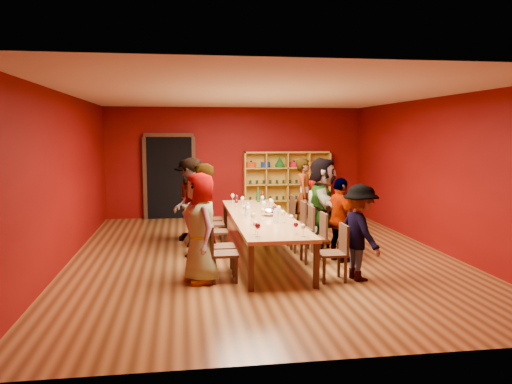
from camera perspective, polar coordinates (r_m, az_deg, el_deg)
room_shell at (r=9.32m, az=0.58°, el=1.84°), size 7.10×9.10×3.04m
tasting_table at (r=9.42m, az=0.57°, el=-3.02°), size 1.10×4.50×0.75m
doorway at (r=13.66m, az=-9.85°, el=1.70°), size 1.40×0.17×2.30m
shelving_unit at (r=13.85m, az=3.50°, el=1.28°), size 2.40×0.40×1.80m
chair_person_left_0 at (r=7.80m, az=-4.24°, el=-6.61°), size 0.42×0.42×0.89m
person_left_0 at (r=7.71m, az=-6.34°, el=-4.09°), size 0.69×0.93×1.70m
chair_person_left_1 at (r=8.29m, az=-4.50°, el=-5.82°), size 0.42×0.42×0.89m
person_left_1 at (r=8.20m, az=-6.29°, el=-3.07°), size 0.70×0.79×1.81m
chair_person_left_2 at (r=9.54m, az=-5.02°, el=-4.17°), size 0.42×0.42×0.89m
person_left_2 at (r=9.45m, az=-7.55°, el=-1.68°), size 0.66×0.98×1.85m
chair_person_left_3 at (r=10.31m, az=-5.29°, el=-3.35°), size 0.42×0.42×0.89m
person_left_3 at (r=10.24m, az=-7.38°, el=-1.14°), size 0.61×1.21×1.81m
chair_person_left_4 at (r=10.92m, az=-5.46°, el=-2.78°), size 0.42×0.42×0.89m
person_left_4 at (r=10.85m, az=-7.61°, el=-0.78°), size 0.68×1.12×1.78m
chair_person_right_0 at (r=7.92m, az=9.22°, el=-6.49°), size 0.42×0.42×0.89m
person_right_0 at (r=7.98m, az=11.82°, el=-4.53°), size 0.57×1.03×1.51m
chair_person_right_1 at (r=8.97m, az=7.04°, el=-4.89°), size 0.42×0.42×0.89m
person_right_1 at (r=9.04m, az=9.58°, el=-3.16°), size 0.62×0.96×1.51m
chair_person_right_2 at (r=9.78m, az=5.71°, el=-3.90°), size 0.42×0.42×0.89m
person_right_2 at (r=9.80m, az=7.59°, el=-1.41°), size 0.82×1.76×1.83m
chair_person_right_3 at (r=10.41m, az=4.83°, el=-3.24°), size 0.42×0.42×0.89m
person_right_3 at (r=10.48m, az=7.10°, el=-1.78°), size 0.66×0.84×1.51m
chair_person_right_4 at (r=11.40m, az=3.65°, el=-2.36°), size 0.42×0.42×0.89m
person_right_4 at (r=11.44m, az=5.55°, el=-0.47°), size 0.66×0.76×1.74m
wine_glass_0 at (r=10.22m, az=1.81°, el=-1.15°), size 0.08×0.08×0.20m
wine_glass_1 at (r=11.01m, az=0.76°, el=-0.67°), size 0.07×0.07×0.18m
wine_glass_2 at (r=10.72m, az=-1.56°, el=-0.78°), size 0.08×0.08×0.20m
wine_glass_3 at (r=9.49m, az=-1.33°, el=-1.81°), size 0.08×0.08×0.19m
wine_glass_4 at (r=8.89m, az=0.82°, el=-2.24°), size 0.09×0.09×0.22m
wine_glass_5 at (r=9.80m, az=0.93°, el=-1.38°), size 0.09×0.09×0.22m
wine_glass_6 at (r=8.41m, az=-0.31°, el=-2.77°), size 0.09×0.09×0.21m
wine_glass_7 at (r=10.96m, az=-2.24°, el=-0.60°), size 0.08×0.08×0.20m
wine_glass_8 at (r=11.33m, az=0.73°, el=-0.35°), size 0.08×0.08×0.21m
wine_glass_9 at (r=9.51m, az=2.12°, el=-1.82°), size 0.07×0.07×0.18m
wine_glass_10 at (r=10.50m, az=1.68°, el=-0.99°), size 0.07×0.07×0.18m
wine_glass_11 at (r=7.67m, az=-0.08°, el=-3.74°), size 0.08×0.08×0.21m
wine_glass_12 at (r=8.38m, az=4.05°, el=-2.95°), size 0.08×0.08×0.19m
wine_glass_13 at (r=10.36m, az=-2.25°, el=-1.14°), size 0.07×0.07×0.18m
wine_glass_14 at (r=11.17m, az=-2.69°, el=-0.46°), size 0.08×0.08×0.21m
wine_glass_15 at (r=7.54m, az=5.41°, el=-4.04°), size 0.08×0.08×0.19m
wine_glass_16 at (r=9.45m, az=2.64°, el=-1.87°), size 0.07×0.07×0.18m
wine_glass_17 at (r=8.68m, az=3.09°, el=-2.47°), size 0.09×0.09×0.22m
wine_glass_18 at (r=7.73m, az=4.58°, el=-3.81°), size 0.07×0.07×0.18m
wine_glass_19 at (r=9.19m, az=-0.94°, el=-1.98°), size 0.08×0.08×0.21m
wine_glass_20 at (r=7.49m, az=0.20°, el=-3.96°), size 0.09×0.09×0.21m
spittoon_bowl at (r=9.40m, az=1.51°, el=-2.29°), size 0.30×0.30×0.17m
carafe_a at (r=9.41m, az=-0.94°, el=-2.01°), size 0.11×0.11×0.25m
carafe_b at (r=8.65m, az=2.29°, el=-2.80°), size 0.12×0.12×0.25m
wine_bottle at (r=11.28m, az=0.25°, el=-0.49°), size 0.10×0.10×0.33m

